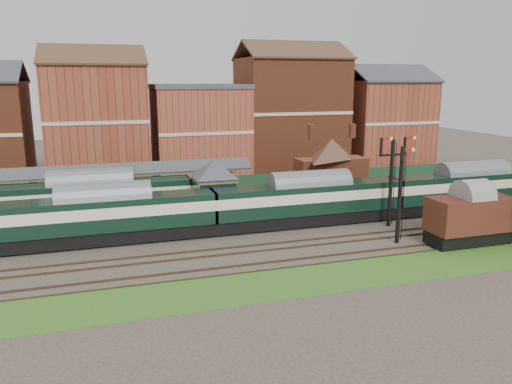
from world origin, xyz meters
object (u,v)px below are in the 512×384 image
object	(u,v)px
semaphore_bracket	(392,176)
goods_van_a	(470,216)
signal_box	(214,190)
dmu_train	(309,200)
platform_railcar	(92,198)

from	to	relation	value
semaphore_bracket	goods_van_a	size ratio (longest dim) A/B	1.19
signal_box	dmu_train	bearing A→B (deg)	-21.80
dmu_train	signal_box	bearing A→B (deg)	158.20
signal_box	dmu_train	size ratio (longest dim) A/B	0.11
dmu_train	platform_railcar	size ratio (longest dim) A/B	2.96
semaphore_bracket	dmu_train	size ratio (longest dim) A/B	0.15
signal_box	semaphore_bracket	xyz separation A→B (m)	(15.04, -5.75, 1.44)
dmu_train	platform_railcar	world-z (taller)	platform_railcar
signal_box	semaphore_bracket	world-z (taller)	semaphore_bracket
signal_box	semaphore_bracket	bearing A→B (deg)	-20.92
signal_box	platform_railcar	size ratio (longest dim) A/B	0.33
dmu_train	goods_van_a	world-z (taller)	goods_van_a
dmu_train	goods_van_a	xyz separation A→B (m)	(10.23, -9.00, -0.07)
semaphore_bracket	dmu_train	bearing A→B (deg)	160.12
semaphore_bracket	goods_van_a	bearing A→B (deg)	-63.00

